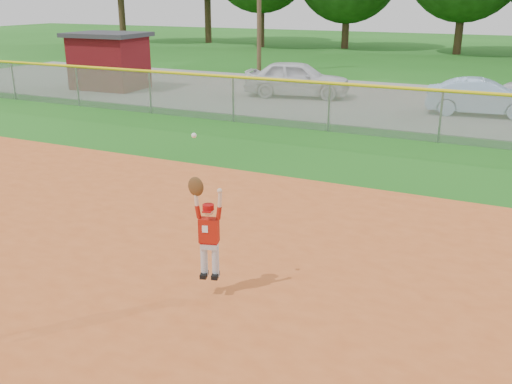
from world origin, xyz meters
TOP-DOWN VIEW (x-y plane):
  - ground at (0.00, 0.00)m, footprint 120.00×120.00m
  - parking_strip at (0.00, 16.00)m, footprint 44.00×10.00m
  - car_white_a at (-3.19, 15.45)m, footprint 4.57×2.54m
  - car_blue at (4.08, 14.62)m, footprint 3.91×1.73m
  - utility_shed at (-11.58, 13.86)m, footprint 3.40×2.70m
  - outfield_fence at (0.00, 10.00)m, footprint 40.06×0.10m
  - ballplayer at (1.77, -0.56)m, footprint 0.48×0.26m

SIDE VIEW (x-z plane):
  - ground at x=0.00m, z-range 0.00..0.00m
  - parking_strip at x=0.00m, z-range 0.00..0.03m
  - car_blue at x=4.08m, z-range 0.03..1.28m
  - car_white_a at x=-3.19m, z-range 0.03..1.50m
  - outfield_fence at x=0.00m, z-range 0.11..1.66m
  - ballplayer at x=1.77m, z-range 0.02..2.07m
  - utility_shed at x=-11.58m, z-range 0.03..2.50m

